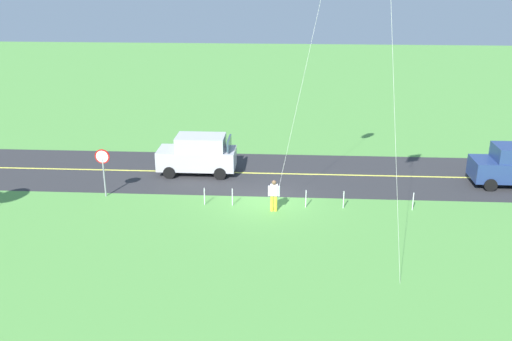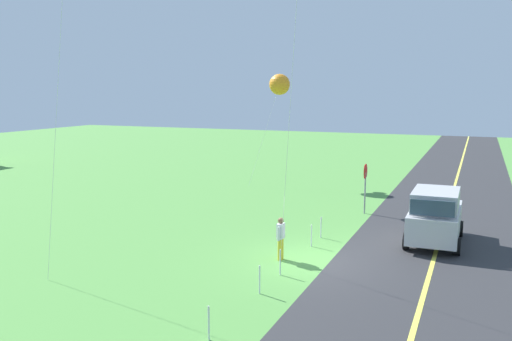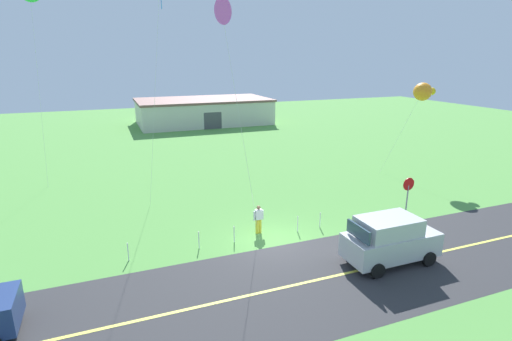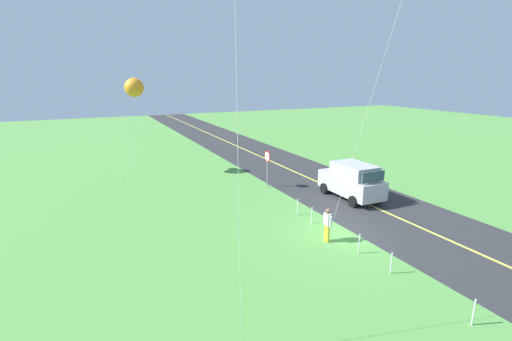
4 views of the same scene
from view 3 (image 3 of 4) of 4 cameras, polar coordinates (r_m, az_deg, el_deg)
ground_plane at (r=20.73m, az=2.60°, el=-10.42°), size 120.00×120.00×0.10m
asphalt_road at (r=17.59m, az=8.06°, el=-15.63°), size 120.00×7.00×0.00m
road_centre_stripe at (r=17.59m, az=8.06°, el=-15.62°), size 120.00×0.16×0.00m
car_suv_foreground at (r=19.34m, az=18.86°, el=-9.43°), size 4.40×2.12×2.24m
stop_sign at (r=24.38m, az=21.19°, el=-2.69°), size 0.76×0.08×2.56m
person_adult_near at (r=21.27m, az=0.37°, el=-6.97°), size 0.58×0.22×1.60m
kite_red_low at (r=17.62m, az=-4.96°, el=21.92°), size 2.73×1.76×11.61m
kite_blue_mid at (r=33.73m, az=23.11°, el=10.47°), size 3.58×1.96×7.32m
warehouse_distant at (r=57.20m, az=-7.63°, el=8.55°), size 18.36×10.20×3.50m
fence_post_0 at (r=19.69m, az=-18.07°, el=-11.17°), size 0.05×0.05×0.90m
fence_post_1 at (r=20.05m, az=-8.29°, el=-9.97°), size 0.05×0.05×0.90m
fence_post_2 at (r=20.48m, az=-3.19°, el=-9.22°), size 0.05×0.05×0.90m
fence_post_3 at (r=21.78m, az=6.06°, el=-7.69°), size 0.05×0.05×0.90m
fence_post_4 at (r=22.41m, az=9.27°, el=-7.10°), size 0.05×0.05×0.90m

